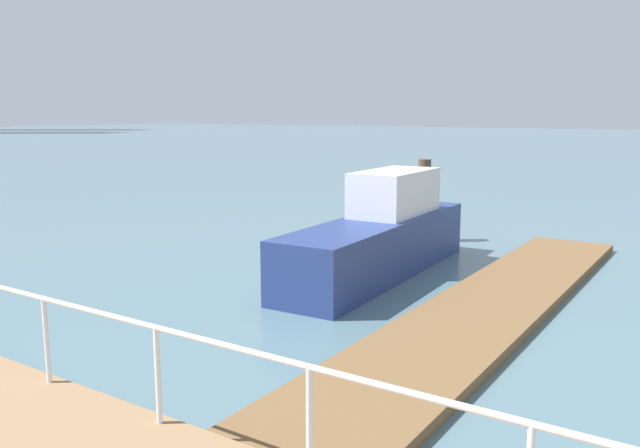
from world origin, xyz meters
TOP-DOWN VIEW (x-y plane):
  - ground_plane at (0.00, 20.00)m, footprint 300.00×300.00m
  - floating_dock at (3.60, 10.76)m, footprint 14.21×2.00m
  - boardwalk_railing at (-3.15, 10.07)m, footprint 0.06×30.59m
  - dock_piling_0 at (9.28, 14.58)m, footprint 0.36×0.36m
  - dock_piling_2 at (9.30, 14.33)m, footprint 0.26×0.26m
  - dock_piling_3 at (6.24, 14.68)m, footprint 0.32×0.32m
  - moored_boat_2 at (5.27, 13.82)m, footprint 6.89×1.87m

SIDE VIEW (x-z plane):
  - ground_plane at x=0.00m, z-range 0.00..0.00m
  - floating_dock at x=3.60m, z-range 0.00..0.18m
  - moored_boat_2 at x=5.27m, z-range -0.28..2.02m
  - dock_piling_3 at x=6.24m, z-range 0.00..1.79m
  - dock_piling_2 at x=9.30m, z-range 0.00..1.88m
  - dock_piling_0 at x=9.28m, z-range 0.00..2.34m
  - boardwalk_railing at x=-3.15m, z-range 0.72..1.80m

